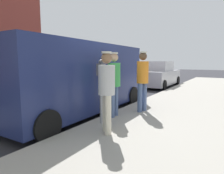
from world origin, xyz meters
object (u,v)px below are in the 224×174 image
at_px(pedestrian_in_gray, 107,87).
at_px(parked_sedan_ahead, 158,75).
at_px(pedestrian_in_orange, 143,77).
at_px(parked_van, 77,77).
at_px(parking_meter_near, 101,81).
at_px(pedestrian_in_green, 114,80).

relative_size(pedestrian_in_gray, parked_sedan_ahead, 0.38).
xyz_separation_m(pedestrian_in_orange, parked_van, (-1.87, -0.76, -0.01)).
xyz_separation_m(parking_meter_near, pedestrian_in_orange, (0.37, 1.59, -0.01)).
bearing_deg(parked_sedan_ahead, pedestrian_in_green, -79.50).
distance_m(pedestrian_in_orange, parked_van, 2.02).
bearing_deg(parking_meter_near, parked_sedan_ahead, 100.08).
xyz_separation_m(pedestrian_in_green, parked_sedan_ahead, (-1.49, 8.06, -0.38)).
height_order(pedestrian_in_gray, parked_sedan_ahead, pedestrian_in_gray).
distance_m(parking_meter_near, pedestrian_in_orange, 1.63).
distance_m(pedestrian_in_green, parked_van, 1.45).
xyz_separation_m(parked_van, parked_sedan_ahead, (-0.05, 7.91, -0.41)).
bearing_deg(pedestrian_in_gray, pedestrian_in_green, 114.35).
bearing_deg(pedestrian_in_green, parking_meter_near, -85.07).
height_order(parking_meter_near, parked_van, parked_van).
bearing_deg(parking_meter_near, pedestrian_in_orange, 76.78).
relative_size(pedestrian_in_green, pedestrian_in_gray, 1.03).
distance_m(parked_van, parked_sedan_ahead, 7.92).
bearing_deg(parking_meter_near, pedestrian_in_gray, -44.91).
bearing_deg(parked_sedan_ahead, pedestrian_in_orange, -74.93).
distance_m(parking_meter_near, parked_van, 1.71).
bearing_deg(pedestrian_in_orange, parked_sedan_ahead, 105.07).
height_order(pedestrian_in_gray, parked_van, parked_van).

